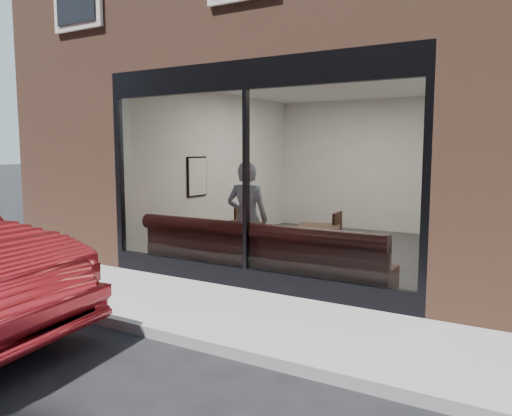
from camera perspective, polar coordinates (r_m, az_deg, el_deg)
The scene contains 21 objects.
ground at distance 5.70m, azimuth -12.35°, elevation -13.83°, with size 120.00×120.00×0.00m, color black.
sidewalk_near at distance 6.42m, azimuth -6.14°, elevation -11.29°, with size 40.00×2.00×0.01m, color gray.
kerb_near at distance 5.64m, azimuth -12.72°, elevation -13.40°, with size 40.00×0.10×0.12m, color gray.
host_building_pier_left at distance 14.01m, azimuth -1.38°, elevation 5.12°, with size 2.50×12.00×3.20m, color brown.
host_building_backfill at distance 15.33m, azimuth 16.82°, elevation 4.97°, with size 5.00×6.00×3.20m, color brown.
cafe_floor at distance 9.81m, azimuth 8.02°, elevation -4.92°, with size 6.00×6.00×0.00m, color #2D2D30.
cafe_ceiling at distance 9.68m, azimuth 8.34°, elevation 13.78°, with size 6.00×6.00×0.00m, color white.
cafe_wall_back at distance 12.43m, azimuth 13.48°, elevation 4.74°, with size 5.00×5.00×0.00m, color silver.
cafe_wall_left at distance 10.81m, azimuth -4.14°, elevation 4.64°, with size 6.00×6.00×0.00m, color silver.
cafe_wall_right at distance 8.97m, azimuth 23.07°, elevation 3.71°, with size 6.00×6.00×0.00m, color silver.
storefront_kick at distance 7.21m, azimuth -1.11°, elevation -8.04°, with size 5.00×0.10×0.30m, color black.
storefront_header at distance 7.05m, azimuth -1.17°, elevation 14.99°, with size 5.00×0.10×0.40m, color black.
storefront_mullion at distance 6.99m, azimuth -1.14°, elevation 3.14°, with size 0.06×0.10×2.50m, color black.
storefront_glass at distance 6.96m, azimuth -1.27°, elevation 3.12°, with size 4.80×4.80×0.00m, color white.
banquette at distance 7.53m, azimuth 0.50°, elevation -6.82°, with size 4.00×0.55×0.45m, color #371415.
person at distance 7.75m, azimuth -1.01°, elevation -1.31°, with size 0.66×0.43×1.81m, color #A3BED6.
cafe_table_left at distance 8.38m, azimuth -1.87°, elevation -1.85°, with size 0.64×0.64×0.04m, color black.
cafe_table_right at distance 8.14m, azimuth 7.20°, elevation -2.15°, with size 0.67×0.67×0.04m, color black.
cafe_chair_left at distance 9.26m, azimuth -2.60°, elevation -4.16°, with size 0.45×0.45×0.04m, color black.
cafe_chair_right at distance 8.56m, azimuth 7.98°, elevation -5.12°, with size 0.43×0.43×0.04m, color black.
wall_poster at distance 10.11m, azimuth -6.69°, elevation 3.59°, with size 0.02×0.56×0.74m, color white.
Camera 1 is at (3.67, -3.88, 1.98)m, focal length 35.00 mm.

